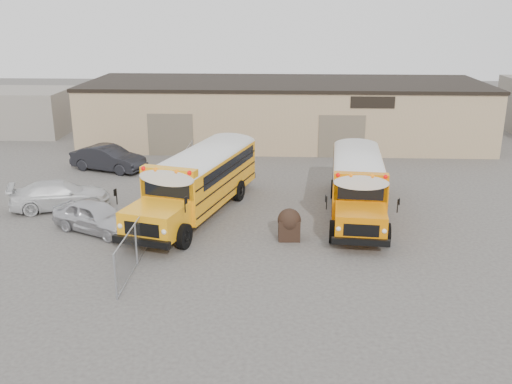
{
  "coord_description": "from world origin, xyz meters",
  "views": [
    {
      "loc": [
        -0.11,
        -24.12,
        10.07
      ],
      "look_at": [
        -1.34,
        1.92,
        1.6
      ],
      "focal_mm": 40.0,
      "sensor_mm": 36.0,
      "label": 1
    }
  ],
  "objects_px": {
    "car_silver": "(96,216)",
    "car_white": "(60,195)",
    "school_bus_left": "(244,147)",
    "school_bus_right": "(355,151)",
    "tarp_bundle": "(289,224)",
    "car_dark": "(108,158)"
  },
  "relations": [
    {
      "from": "school_bus_left",
      "to": "car_dark",
      "type": "relative_size",
      "value": 2.32
    },
    {
      "from": "car_silver",
      "to": "car_white",
      "type": "bearing_deg",
      "value": 69.26
    },
    {
      "from": "school_bus_left",
      "to": "school_bus_right",
      "type": "bearing_deg",
      "value": -0.13
    },
    {
      "from": "school_bus_right",
      "to": "tarp_bundle",
      "type": "relative_size",
      "value": 7.13
    },
    {
      "from": "tarp_bundle",
      "to": "car_silver",
      "type": "relative_size",
      "value": 0.33
    },
    {
      "from": "school_bus_left",
      "to": "tarp_bundle",
      "type": "height_order",
      "value": "school_bus_left"
    },
    {
      "from": "school_bus_right",
      "to": "car_silver",
      "type": "relative_size",
      "value": 2.37
    },
    {
      "from": "tarp_bundle",
      "to": "car_dark",
      "type": "height_order",
      "value": "car_dark"
    },
    {
      "from": "car_dark",
      "to": "tarp_bundle",
      "type": "bearing_deg",
      "value": -113.89
    },
    {
      "from": "tarp_bundle",
      "to": "car_white",
      "type": "relative_size",
      "value": 0.29
    },
    {
      "from": "school_bus_right",
      "to": "car_white",
      "type": "bearing_deg",
      "value": -158.64
    },
    {
      "from": "car_silver",
      "to": "car_white",
      "type": "height_order",
      "value": "car_silver"
    },
    {
      "from": "school_bus_left",
      "to": "car_white",
      "type": "height_order",
      "value": "school_bus_left"
    },
    {
      "from": "school_bus_right",
      "to": "car_silver",
      "type": "height_order",
      "value": "school_bus_right"
    },
    {
      "from": "tarp_bundle",
      "to": "car_dark",
      "type": "distance_m",
      "value": 15.92
    },
    {
      "from": "car_white",
      "to": "school_bus_right",
      "type": "bearing_deg",
      "value": -88.76
    },
    {
      "from": "car_white",
      "to": "tarp_bundle",
      "type": "bearing_deg",
      "value": -127.14
    },
    {
      "from": "school_bus_left",
      "to": "car_white",
      "type": "bearing_deg",
      "value": -145.82
    },
    {
      "from": "school_bus_left",
      "to": "car_dark",
      "type": "xyz_separation_m",
      "value": [
        -8.84,
        1.02,
        -1.06
      ]
    },
    {
      "from": "school_bus_right",
      "to": "car_silver",
      "type": "xyz_separation_m",
      "value": [
        -13.09,
        -9.39,
        -0.98
      ]
    },
    {
      "from": "school_bus_right",
      "to": "car_dark",
      "type": "height_order",
      "value": "school_bus_right"
    },
    {
      "from": "car_silver",
      "to": "car_dark",
      "type": "height_order",
      "value": "car_dark"
    }
  ]
}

